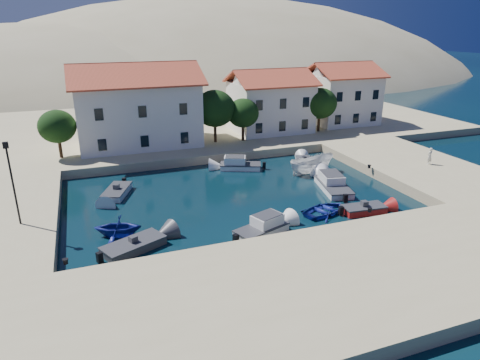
% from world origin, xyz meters
% --- Properties ---
extents(ground, '(400.00, 400.00, 0.00)m').
position_xyz_m(ground, '(0.00, 0.00, 0.00)').
color(ground, black).
rests_on(ground, ground).
extents(quay_south, '(52.00, 12.00, 1.00)m').
position_xyz_m(quay_south, '(0.00, -6.00, 0.50)').
color(quay_south, tan).
rests_on(quay_south, ground).
extents(quay_east, '(11.00, 20.00, 1.00)m').
position_xyz_m(quay_east, '(20.50, 10.00, 0.50)').
color(quay_east, tan).
rests_on(quay_east, ground).
extents(quay_west, '(8.00, 20.00, 1.00)m').
position_xyz_m(quay_west, '(-19.00, 10.00, 0.50)').
color(quay_west, tan).
rests_on(quay_west, ground).
extents(quay_north, '(80.00, 36.00, 1.00)m').
position_xyz_m(quay_north, '(2.00, 38.00, 0.50)').
color(quay_north, tan).
rests_on(quay_north, ground).
extents(hills, '(254.00, 176.00, 99.00)m').
position_xyz_m(hills, '(20.64, 123.62, -23.40)').
color(hills, tan).
rests_on(hills, ground).
extents(building_left, '(14.70, 9.45, 9.70)m').
position_xyz_m(building_left, '(-6.00, 28.00, 5.94)').
color(building_left, white).
rests_on(building_left, quay_north).
extents(building_mid, '(10.50, 8.40, 8.30)m').
position_xyz_m(building_mid, '(12.00, 29.00, 5.22)').
color(building_mid, white).
rests_on(building_mid, quay_north).
extents(building_right, '(9.45, 8.40, 8.80)m').
position_xyz_m(building_right, '(24.00, 30.00, 5.47)').
color(building_right, white).
rests_on(building_right, quay_north).
extents(trees, '(37.30, 5.30, 6.45)m').
position_xyz_m(trees, '(4.51, 25.46, 4.84)').
color(trees, '#382314').
rests_on(trees, quay_north).
extents(lamppost, '(0.35, 0.25, 6.22)m').
position_xyz_m(lamppost, '(-17.50, 8.00, 4.75)').
color(lamppost, black).
rests_on(lamppost, quay_west).
extents(bollards, '(29.36, 9.56, 0.30)m').
position_xyz_m(bollards, '(2.80, 3.87, 1.15)').
color(bollards, black).
rests_on(bollards, ground).
extents(motorboat_grey_sw, '(4.78, 3.60, 1.25)m').
position_xyz_m(motorboat_grey_sw, '(-9.99, 2.98, 0.29)').
color(motorboat_grey_sw, '#35353A').
rests_on(motorboat_grey_sw, ground).
extents(cabin_cruiser_south, '(4.62, 3.17, 1.60)m').
position_xyz_m(cabin_cruiser_south, '(-0.69, 2.06, 0.48)').
color(cabin_cruiser_south, white).
rests_on(cabin_cruiser_south, ground).
extents(rowboat_south, '(4.83, 4.04, 0.86)m').
position_xyz_m(rowboat_south, '(5.77, 3.73, 0.00)').
color(rowboat_south, navy).
rests_on(rowboat_south, ground).
extents(motorboat_red_se, '(3.72, 1.91, 1.25)m').
position_xyz_m(motorboat_red_se, '(8.89, 2.68, 0.30)').
color(motorboat_red_se, maroon).
rests_on(motorboat_red_se, ground).
extents(cabin_cruiser_east, '(3.41, 5.85, 1.60)m').
position_xyz_m(cabin_cruiser_east, '(9.35, 8.13, 0.48)').
color(cabin_cruiser_east, white).
rests_on(cabin_cruiser_east, ground).
extents(boat_east, '(5.50, 2.57, 2.05)m').
position_xyz_m(boat_east, '(9.84, 13.25, 0.00)').
color(boat_east, white).
rests_on(boat_east, ground).
extents(motorboat_white_ne, '(2.93, 3.93, 1.25)m').
position_xyz_m(motorboat_white_ne, '(10.45, 16.01, 0.30)').
color(motorboat_white_ne, white).
rests_on(motorboat_white_ne, ground).
extents(rowboat_west, '(4.12, 3.80, 1.80)m').
position_xyz_m(rowboat_west, '(-10.79, 5.53, 0.00)').
color(rowboat_west, navy).
rests_on(rowboat_west, ground).
extents(motorboat_white_west, '(3.25, 4.50, 1.25)m').
position_xyz_m(motorboat_white_west, '(-10.13, 13.97, 0.29)').
color(motorboat_white_west, white).
rests_on(motorboat_white_west, ground).
extents(cabin_cruiser_north, '(4.78, 3.38, 1.60)m').
position_xyz_m(cabin_cruiser_north, '(3.23, 17.08, 0.48)').
color(cabin_cruiser_north, white).
rests_on(cabin_cruiser_north, ground).
extents(pedestrian, '(0.74, 0.58, 1.78)m').
position_xyz_m(pedestrian, '(21.35, 8.89, 1.89)').
color(pedestrian, silver).
rests_on(pedestrian, quay_east).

